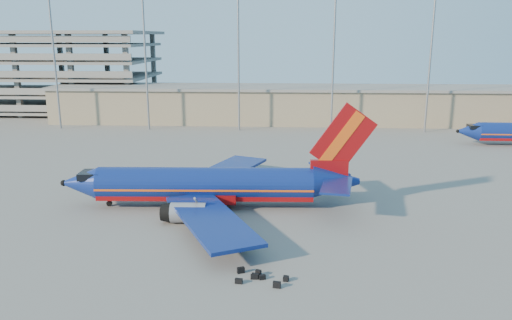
% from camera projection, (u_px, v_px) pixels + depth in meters
% --- Properties ---
extents(ground, '(220.00, 220.00, 0.00)m').
position_uv_depth(ground, '(246.00, 195.00, 64.46)').
color(ground, slate).
rests_on(ground, ground).
extents(terminal_building, '(122.00, 16.00, 8.50)m').
position_uv_depth(terminal_building, '(306.00, 104.00, 119.10)').
color(terminal_building, gray).
rests_on(terminal_building, ground).
extents(parking_garage, '(62.00, 32.00, 21.40)m').
position_uv_depth(parking_garage, '(41.00, 67.00, 136.71)').
color(parking_garage, slate).
rests_on(parking_garage, ground).
extents(light_mast_row, '(101.60, 1.60, 28.65)m').
position_uv_depth(light_mast_row, '(286.00, 48.00, 104.55)').
color(light_mast_row, gray).
rests_on(light_mast_row, ground).
extents(aircraft_main, '(37.44, 36.00, 12.68)m').
position_uv_depth(aircraft_main, '(213.00, 185.00, 59.58)').
color(aircraft_main, navy).
rests_on(aircraft_main, ground).
extents(baggage_tug, '(2.65, 2.15, 1.65)m').
position_uv_depth(baggage_tug, '(235.00, 239.00, 48.34)').
color(baggage_tug, '#D2C812').
rests_on(baggage_tug, ground).
extents(luggage_pile, '(4.53, 2.93, 0.54)m').
position_uv_depth(luggage_pile, '(259.00, 277.00, 42.08)').
color(luggage_pile, black).
rests_on(luggage_pile, ground).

